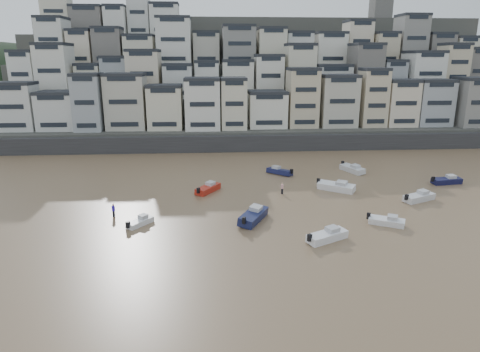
{
  "coord_description": "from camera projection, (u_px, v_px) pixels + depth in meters",
  "views": [
    {
      "loc": [
        -2.03,
        -27.23,
        20.02
      ],
      "look_at": [
        2.01,
        30.0,
        4.0
      ],
      "focal_mm": 32.0,
      "sensor_mm": 36.0,
      "label": 1
    }
  ],
  "objects": [
    {
      "name": "boat_g",
      "position": [
        447.0,
        179.0,
        69.7
      ],
      "size": [
        5.58,
        2.51,
        1.47
      ],
      "primitive_type": null,
      "rotation": [
        0.0,
        0.0,
        0.14
      ],
      "color": "#13143C",
      "rests_on": "ground"
    },
    {
      "name": "harbor_wall",
      "position": [
        265.0,
        143.0,
        94.34
      ],
      "size": [
        140.0,
        3.0,
        3.5
      ],
      "primitive_type": "cube",
      "color": "#38383A",
      "rests_on": "ground"
    },
    {
      "name": "boat_d",
      "position": [
        419.0,
        196.0,
        61.42
      ],
      "size": [
        5.87,
        4.01,
        1.53
      ],
      "primitive_type": null,
      "rotation": [
        0.0,
        0.0,
        0.43
      ],
      "color": "silver",
      "rests_on": "ground"
    },
    {
      "name": "boat_j",
      "position": [
        140.0,
        221.0,
        52.57
      ],
      "size": [
        3.51,
        3.99,
        1.1
      ],
      "primitive_type": null,
      "rotation": [
        0.0,
        0.0,
        0.91
      ],
      "color": "white",
      "rests_on": "ground"
    },
    {
      "name": "person_blue",
      "position": [
        114.0,
        210.0,
        55.22
      ],
      "size": [
        0.44,
        0.44,
        1.74
      ],
      "primitive_type": null,
      "color": "#2817AF",
      "rests_on": "ground"
    },
    {
      "name": "boat_a",
      "position": [
        327.0,
        234.0,
        48.1
      ],
      "size": [
        5.75,
        4.22,
        1.51
      ],
      "primitive_type": null,
      "rotation": [
        0.0,
        0.0,
        0.49
      ],
      "color": "white",
      "rests_on": "ground"
    },
    {
      "name": "boat_i",
      "position": [
        352.0,
        168.0,
        76.79
      ],
      "size": [
        3.87,
        6.05,
        1.57
      ],
      "primitive_type": null,
      "rotation": [
        0.0,
        0.0,
        -1.19
      ],
      "color": "silver",
      "rests_on": "ground"
    },
    {
      "name": "boat_e",
      "position": [
        336.0,
        185.0,
        66.05
      ],
      "size": [
        6.23,
        5.27,
        1.69
      ],
      "primitive_type": null,
      "rotation": [
        0.0,
        0.0,
        -0.62
      ],
      "color": "white",
      "rests_on": "ground"
    },
    {
      "name": "boat_f",
      "position": [
        208.0,
        187.0,
        65.5
      ],
      "size": [
        4.47,
        5.56,
        1.49
      ],
      "primitive_type": null,
      "rotation": [
        0.0,
        0.0,
        1.0
      ],
      "color": "#AC2215",
      "rests_on": "ground"
    },
    {
      "name": "boat_b",
      "position": [
        387.0,
        220.0,
        52.55
      ],
      "size": [
        4.79,
        3.53,
        1.26
      ],
      "primitive_type": null,
      "rotation": [
        0.0,
        0.0,
        -0.49
      ],
      "color": "white",
      "rests_on": "ground"
    },
    {
      "name": "hillside",
      "position": [
        264.0,
        81.0,
        129.91
      ],
      "size": [
        141.04,
        66.0,
        50.0
      ],
      "color": "#4C4C47",
      "rests_on": "ground"
    },
    {
      "name": "boat_h",
      "position": [
        280.0,
        170.0,
        75.45
      ],
      "size": [
        4.99,
        4.68,
        1.41
      ],
      "primitive_type": null,
      "rotation": [
        0.0,
        0.0,
        2.42
      ],
      "color": "#151943",
      "rests_on": "ground"
    },
    {
      "name": "boat_c",
      "position": [
        253.0,
        214.0,
        53.82
      ],
      "size": [
        4.87,
        6.79,
        1.78
      ],
      "primitive_type": null,
      "rotation": [
        0.0,
        0.0,
        1.1
      ],
      "color": "#151B44",
      "rests_on": "ground"
    },
    {
      "name": "ground",
      "position": [
        241.0,
        337.0,
        31.68
      ],
      "size": [
        400.0,
        400.0,
        0.0
      ],
      "primitive_type": "plane",
      "color": "olive",
      "rests_on": "ground"
    },
    {
      "name": "person_pink",
      "position": [
        282.0,
        188.0,
        64.56
      ],
      "size": [
        0.44,
        0.44,
        1.74
      ],
      "primitive_type": null,
      "color": "#E7A3A7",
      "rests_on": "ground"
    }
  ]
}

